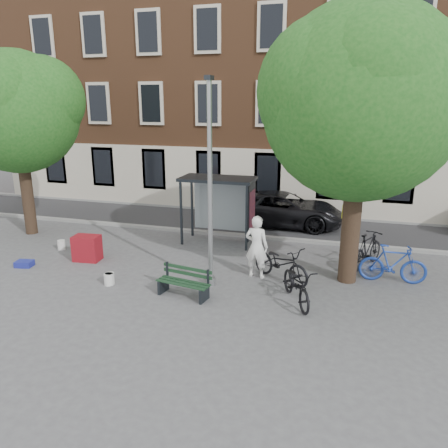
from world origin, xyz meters
The scene contains 22 objects.
ground centered at (0.00, 0.00, 0.00)m, with size 90.00×90.00×0.00m, color #4C4C4F.
road centered at (0.00, 7.00, 0.01)m, with size 40.00×4.00×0.01m, color #28282B.
curb_near centered at (0.00, 5.00, 0.06)m, with size 40.00×0.25×0.12m, color gray.
curb_far centered at (0.00, 9.00, 0.06)m, with size 40.00×0.25×0.12m, color gray.
building_row centered at (0.00, 13.00, 7.00)m, with size 30.00×8.00×14.00m, color brown.
lamppost centered at (0.00, 0.00, 2.78)m, with size 0.28×0.35×6.11m.
tree_right centered at (4.01, 1.38, 5.62)m, with size 5.76×5.60×8.20m.
tree_left centered at (-8.99, 2.88, 5.22)m, with size 5.18×4.86×7.40m.
bus_shelter centered at (-0.61, 4.11, 1.92)m, with size 2.85×1.45×2.62m.
painter centered at (1.20, 1.00, 1.02)m, with size 0.74×0.49×2.03m, color white.
bench centered at (-0.49, -0.97, 0.38)m, with size 1.67×0.78×0.82m.
bike_a centered at (2.00, 0.92, 0.58)m, with size 0.77×2.21×1.16m, color black.
bike_b centered at (5.33, 1.76, 0.61)m, with size 0.57×2.02×1.21m, color #1B3999.
bike_c centered at (2.67, -0.50, 0.55)m, with size 0.73×2.08×1.09m, color black.
bike_d centered at (4.61, 2.91, 0.61)m, with size 0.57×2.03×1.22m, color black.
car_dark centered at (1.06, 7.25, 0.75)m, with size 2.48×5.39×1.50m, color black.
red_stand centered at (-4.84, 0.80, 0.45)m, with size 0.90×0.60×0.90m, color maroon.
blue_crate centered at (-6.57, -0.35, 0.10)m, with size 0.55×0.40×0.20m, color navy.
bucket_a centered at (-3.00, -0.83, 0.18)m, with size 0.28×0.28×0.36m, color silver.
bucket_b centered at (-6.45, 1.53, 0.18)m, with size 0.28×0.28×0.36m, color white.
bucket_c centered at (-3.00, -0.90, 0.18)m, with size 0.28×0.28×0.36m, color silver.
notice_sign centered at (3.86, 2.99, 1.55)m, with size 0.36×0.08×2.09m.
Camera 1 is at (3.87, -11.78, 5.47)m, focal length 35.00 mm.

